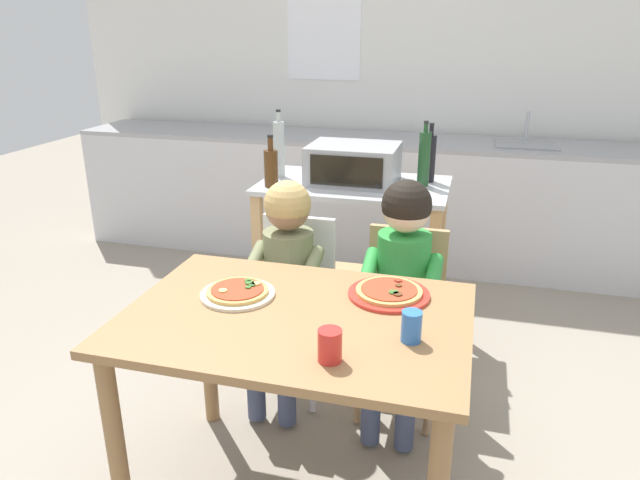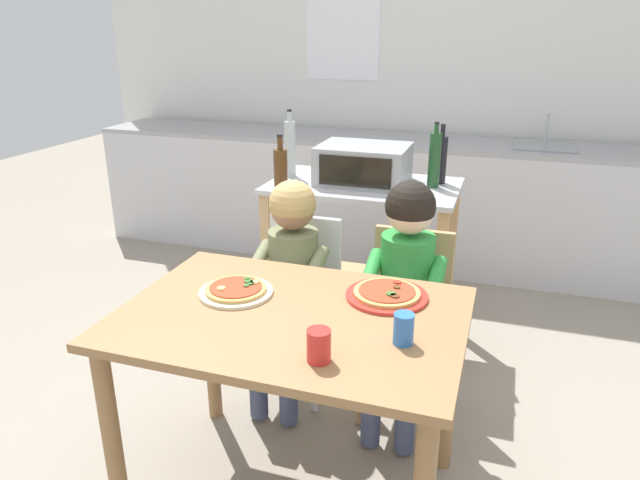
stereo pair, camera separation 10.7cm
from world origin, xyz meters
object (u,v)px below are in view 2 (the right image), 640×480
object	(u,v)px
bottle_squat_spirits	(434,160)
dining_table	(292,346)
dining_chair_left	(299,292)
child_in_olive_shirt	(289,264)
pizza_plate_red_rimmed	(387,294)
drinking_cup_red	(319,346)
bottle_brown_beer	(281,166)
drinking_cup_blue	(404,329)
pizza_plate_cream	(236,290)
kitchen_island_cart	(362,237)
bottle_clear_vinegar	(441,159)
bottle_slim_sauce	(290,148)
child_in_green_shirt	(404,276)
toaster_oven	(364,164)
dining_chair_right	(407,310)

from	to	relation	value
bottle_squat_spirits	dining_table	distance (m)	1.36
dining_chair_left	child_in_olive_shirt	xyz separation A→B (m)	(0.00, -0.12, 0.19)
pizza_plate_red_rimmed	child_in_olive_shirt	bearing A→B (deg)	144.02
pizza_plate_red_rimmed	drinking_cup_red	xyz separation A→B (m)	(-0.10, -0.46, 0.04)
bottle_brown_beer	drinking_cup_red	bearing A→B (deg)	-63.99
dining_chair_left	child_in_olive_shirt	distance (m)	0.22
bottle_brown_beer	drinking_cup_blue	world-z (taller)	bottle_brown_beer
pizza_plate_cream	drinking_cup_blue	size ratio (longest dim) A/B	2.70
kitchen_island_cart	bottle_clear_vinegar	world-z (taller)	bottle_clear_vinegar
child_in_olive_shirt	drinking_cup_blue	xyz separation A→B (m)	(0.62, -0.66, 0.14)
bottle_slim_sauce	pizza_plate_red_rimmed	distance (m)	1.32
dining_chair_left	bottle_slim_sauce	bearing A→B (deg)	113.98
dining_chair_left	child_in_green_shirt	size ratio (longest dim) A/B	0.77
dining_table	toaster_oven	bearing A→B (deg)	93.73
bottle_slim_sauce	pizza_plate_red_rimmed	world-z (taller)	bottle_slim_sauce
bottle_squat_spirits	drinking_cup_red	size ratio (longest dim) A/B	3.40
pizza_plate_red_rimmed	bottle_slim_sauce	bearing A→B (deg)	125.84
bottle_brown_beer	pizza_plate_red_rimmed	xyz separation A→B (m)	(0.73, -0.85, -0.21)
kitchen_island_cart	dining_table	bearing A→B (deg)	-86.61
bottle_clear_vinegar	drinking_cup_blue	distance (m)	1.46
dining_table	pizza_plate_cream	world-z (taller)	pizza_plate_cream
dining_table	child_in_olive_shirt	world-z (taller)	child_in_olive_shirt
dining_table	dining_chair_left	xyz separation A→B (m)	(-0.24, 0.70, -0.16)
bottle_clear_vinegar	dining_table	size ratio (longest dim) A/B	0.27
kitchen_island_cart	bottle_squat_spirits	xyz separation A→B (m)	(0.35, 0.04, 0.43)
child_in_green_shirt	dining_table	bearing A→B (deg)	-115.82
dining_chair_right	child_in_green_shirt	bearing A→B (deg)	-90.00
child_in_olive_shirt	pizza_plate_cream	size ratio (longest dim) A/B	3.88
bottle_clear_vinegar	dining_chair_left	bearing A→B (deg)	-128.27
dining_table	dining_chair_right	size ratio (longest dim) A/B	1.39
dining_table	child_in_green_shirt	bearing A→B (deg)	64.18
bottle_brown_beer	drinking_cup_red	world-z (taller)	bottle_brown_beer
child_in_green_shirt	drinking_cup_blue	bearing A→B (deg)	-80.14
bottle_brown_beer	bottle_slim_sauce	bearing A→B (deg)	97.33
toaster_oven	dining_chair_right	distance (m)	0.84
child_in_green_shirt	pizza_plate_cream	xyz separation A→B (m)	(-0.51, -0.49, 0.08)
dining_chair_left	bottle_clear_vinegar	bearing A→B (deg)	51.73
drinking_cup_red	bottle_clear_vinegar	bearing A→B (deg)	85.87
kitchen_island_cart	bottle_slim_sauce	size ratio (longest dim) A/B	2.71
bottle_clear_vinegar	child_in_green_shirt	size ratio (longest dim) A/B	0.29
child_in_olive_shirt	drinking_cup_red	distance (m)	0.93
bottle_clear_vinegar	child_in_green_shirt	xyz separation A→B (m)	(-0.02, -0.81, -0.31)
drinking_cup_red	drinking_cup_blue	bearing A→B (deg)	39.27
bottle_squat_spirits	bottle_clear_vinegar	size ratio (longest dim) A/B	1.08
kitchen_island_cart	child_in_green_shirt	world-z (taller)	child_in_green_shirt
bottle_clear_vinegar	child_in_olive_shirt	world-z (taller)	bottle_clear_vinegar
bottle_clear_vinegar	kitchen_island_cart	bearing A→B (deg)	-159.66
pizza_plate_cream	drinking_cup_red	distance (m)	0.52
dining_chair_right	child_in_green_shirt	xyz separation A→B (m)	(-0.00, -0.12, 0.21)
bottle_brown_beer	dining_chair_right	xyz separation A→B (m)	(0.73, -0.38, -0.50)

